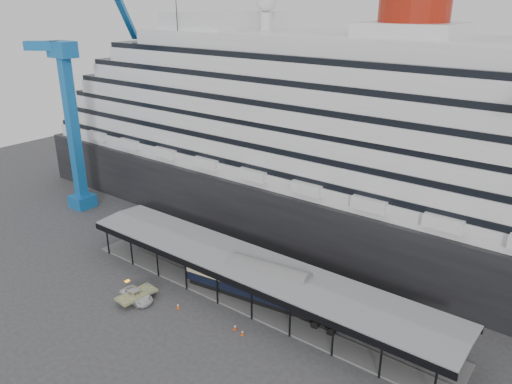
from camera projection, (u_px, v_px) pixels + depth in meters
ground at (230, 314)px, 64.37m from camera, size 200.00×200.00×0.00m
cruise_ship at (354, 128)px, 81.43m from camera, size 130.00×30.00×43.90m
platform_canopy at (253, 282)px, 67.22m from camera, size 56.00×9.18×5.30m
crane_blue at (76, 105)px, 90.56m from camera, size 22.63×19.19×47.60m
port_truck at (137, 296)px, 67.07m from camera, size 5.46×2.91×1.46m
pullman_carriage at (269, 284)px, 65.55m from camera, size 25.27×6.61×24.61m
traffic_cone_left at (178, 306)px, 65.45m from camera, size 0.54×0.54×0.79m
traffic_cone_mid at (235, 327)px, 61.21m from camera, size 0.42×0.42×0.78m
traffic_cone_right at (242, 332)px, 60.26m from camera, size 0.46×0.46×0.74m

